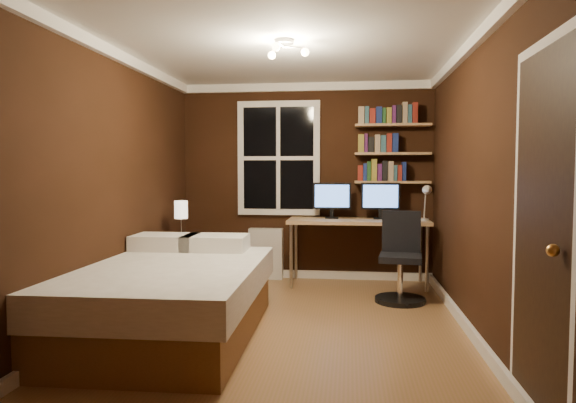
# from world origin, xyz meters

# --- Properties ---
(floor) EXTENTS (4.20, 4.20, 0.00)m
(floor) POSITION_xyz_m (0.00, 0.00, 0.00)
(floor) COLOR olive
(floor) RESTS_ON ground
(wall_back) EXTENTS (3.20, 0.04, 2.50)m
(wall_back) POSITION_xyz_m (0.00, 2.10, 1.25)
(wall_back) COLOR black
(wall_back) RESTS_ON ground
(wall_left) EXTENTS (0.04, 4.20, 2.50)m
(wall_left) POSITION_xyz_m (-1.60, 0.00, 1.25)
(wall_left) COLOR black
(wall_left) RESTS_ON ground
(wall_right) EXTENTS (0.04, 4.20, 2.50)m
(wall_right) POSITION_xyz_m (1.60, 0.00, 1.25)
(wall_right) COLOR black
(wall_right) RESTS_ON ground
(ceiling) EXTENTS (3.20, 4.20, 0.02)m
(ceiling) POSITION_xyz_m (0.00, 0.00, 2.50)
(ceiling) COLOR white
(ceiling) RESTS_ON wall_back
(window) EXTENTS (1.06, 0.06, 1.46)m
(window) POSITION_xyz_m (-0.35, 2.06, 1.55)
(window) COLOR white
(window) RESTS_ON wall_back
(door) EXTENTS (0.03, 0.82, 2.05)m
(door) POSITION_xyz_m (1.59, -1.55, 1.02)
(door) COLOR black
(door) RESTS_ON ground
(door_knob) EXTENTS (0.06, 0.06, 0.06)m
(door_knob) POSITION_xyz_m (1.55, -1.85, 1.00)
(door_knob) COLOR gold
(door_knob) RESTS_ON door
(ceiling_fixture) EXTENTS (0.44, 0.44, 0.18)m
(ceiling_fixture) POSITION_xyz_m (0.00, -0.10, 2.40)
(ceiling_fixture) COLOR beige
(ceiling_fixture) RESTS_ON ceiling
(bookshelf_lower) EXTENTS (0.92, 0.22, 0.03)m
(bookshelf_lower) POSITION_xyz_m (1.08, 1.98, 1.25)
(bookshelf_lower) COLOR #A87B51
(bookshelf_lower) RESTS_ON wall_back
(books_row_lower) EXTENTS (0.60, 0.16, 0.23)m
(books_row_lower) POSITION_xyz_m (1.08, 1.98, 1.38)
(books_row_lower) COLOR maroon
(books_row_lower) RESTS_ON bookshelf_lower
(bookshelf_middle) EXTENTS (0.92, 0.22, 0.03)m
(bookshelf_middle) POSITION_xyz_m (1.08, 1.98, 1.60)
(bookshelf_middle) COLOR #A87B51
(bookshelf_middle) RESTS_ON wall_back
(books_row_middle) EXTENTS (0.42, 0.16, 0.23)m
(books_row_middle) POSITION_xyz_m (1.08, 1.98, 1.73)
(books_row_middle) COLOR navy
(books_row_middle) RESTS_ON bookshelf_middle
(bookshelf_upper) EXTENTS (0.92, 0.22, 0.03)m
(bookshelf_upper) POSITION_xyz_m (1.08, 1.98, 1.95)
(bookshelf_upper) COLOR #A87B51
(bookshelf_upper) RESTS_ON wall_back
(books_row_upper) EXTENTS (0.66, 0.16, 0.23)m
(books_row_upper) POSITION_xyz_m (1.08, 1.98, 2.08)
(books_row_upper) COLOR #235225
(books_row_upper) RESTS_ON bookshelf_upper
(bed) EXTENTS (1.64, 2.24, 0.75)m
(bed) POSITION_xyz_m (-1.00, -0.36, 0.32)
(bed) COLOR brown
(bed) RESTS_ON ground
(nightstand) EXTENTS (0.51, 0.51, 0.62)m
(nightstand) POSITION_xyz_m (-1.33, 1.09, 0.31)
(nightstand) COLOR brown
(nightstand) RESTS_ON ground
(bedside_lamp) EXTENTS (0.15, 0.15, 0.43)m
(bedside_lamp) POSITION_xyz_m (-1.33, 1.09, 0.83)
(bedside_lamp) COLOR #EEE3C6
(bedside_lamp) RESTS_ON nightstand
(radiator) EXTENTS (0.43, 0.15, 0.65)m
(radiator) POSITION_xyz_m (-0.50, 1.98, 0.32)
(radiator) COLOR silver
(radiator) RESTS_ON ground
(desk) EXTENTS (1.69, 0.63, 0.80)m
(desk) POSITION_xyz_m (0.66, 1.76, 0.74)
(desk) COLOR #A87B51
(desk) RESTS_ON ground
(monitor_left) EXTENTS (0.47, 0.12, 0.44)m
(monitor_left) POSITION_xyz_m (0.34, 1.85, 1.02)
(monitor_left) COLOR black
(monitor_left) RESTS_ON desk
(monitor_right) EXTENTS (0.47, 0.12, 0.44)m
(monitor_right) POSITION_xyz_m (0.93, 1.85, 1.02)
(monitor_right) COLOR black
(monitor_right) RESTS_ON desk
(desk_lamp) EXTENTS (0.14, 0.32, 0.44)m
(desk_lamp) POSITION_xyz_m (1.44, 1.64, 1.02)
(desk_lamp) COLOR silver
(desk_lamp) RESTS_ON desk
(office_chair) EXTENTS (0.53, 0.53, 0.96)m
(office_chair) POSITION_xyz_m (1.10, 1.03, 0.36)
(office_chair) COLOR black
(office_chair) RESTS_ON ground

